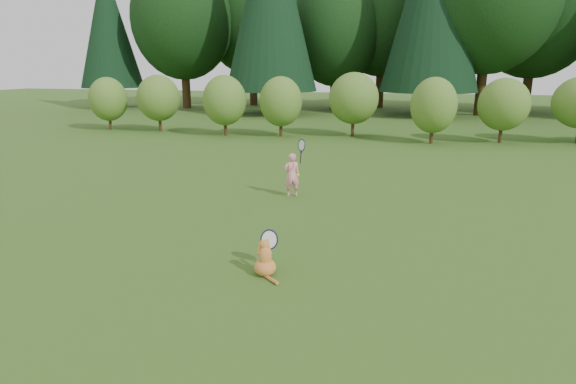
% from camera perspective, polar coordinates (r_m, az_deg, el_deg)
% --- Properties ---
extents(ground, '(100.00, 100.00, 0.00)m').
position_cam_1_polar(ground, '(8.64, -2.60, -5.72)').
color(ground, '#264D15').
rests_on(ground, ground).
extents(shrub_row, '(28.00, 3.00, 2.80)m').
position_cam_1_polar(shrub_row, '(20.94, 7.83, 10.14)').
color(shrub_row, '#486A21').
rests_on(shrub_row, ground).
extents(child, '(0.61, 0.43, 1.57)m').
position_cam_1_polar(child, '(11.36, 0.49, 2.16)').
color(child, pink).
rests_on(child, ground).
extents(cat, '(0.55, 0.80, 0.76)m').
position_cam_1_polar(cat, '(7.20, -2.72, -7.58)').
color(cat, '#C46725').
rests_on(cat, ground).
extents(tennis_ball, '(0.06, 0.06, 0.06)m').
position_cam_1_polar(tennis_ball, '(9.27, 1.16, 2.01)').
color(tennis_ball, gold).
rests_on(tennis_ball, ground).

